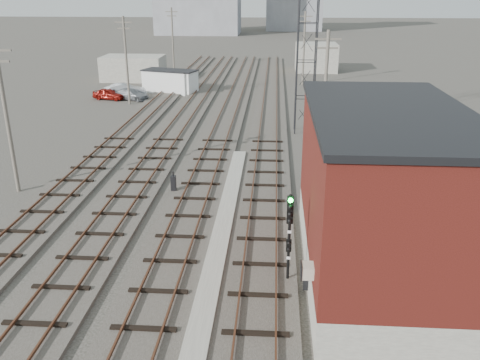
# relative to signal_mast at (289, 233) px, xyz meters

# --- Properties ---
(ground) EXTENTS (320.00, 320.00, 0.00)m
(ground) POSITION_rel_signal_mast_xyz_m (-3.70, 49.23, -2.34)
(ground) COLOR #282621
(ground) RESTS_ON ground
(track_right) EXTENTS (3.20, 90.00, 0.39)m
(track_right) POSITION_rel_signal_mast_xyz_m (-1.20, 28.23, -2.23)
(track_right) COLOR #332D28
(track_right) RESTS_ON ground
(track_mid_right) EXTENTS (3.20, 90.00, 0.39)m
(track_mid_right) POSITION_rel_signal_mast_xyz_m (-5.20, 28.23, -2.23)
(track_mid_right) COLOR #332D28
(track_mid_right) RESTS_ON ground
(track_mid_left) EXTENTS (3.20, 90.00, 0.39)m
(track_mid_left) POSITION_rel_signal_mast_xyz_m (-9.20, 28.23, -2.23)
(track_mid_left) COLOR #332D28
(track_mid_left) RESTS_ON ground
(track_left) EXTENTS (3.20, 90.00, 0.39)m
(track_left) POSITION_rel_signal_mast_xyz_m (-13.20, 28.23, -2.23)
(track_left) COLOR #332D28
(track_left) RESTS_ON ground
(platform_curb) EXTENTS (0.90, 28.00, 0.26)m
(platform_curb) POSITION_rel_signal_mast_xyz_m (-3.20, 3.23, -2.21)
(platform_curb) COLOR gray
(platform_curb) RESTS_ON ground
(brick_building) EXTENTS (6.54, 12.20, 7.22)m
(brick_building) POSITION_rel_signal_mast_xyz_m (3.80, 1.22, 1.29)
(brick_building) COLOR gray
(brick_building) RESTS_ON ground
(lattice_tower) EXTENTS (1.60, 1.60, 15.00)m
(lattice_tower) POSITION_rel_signal_mast_xyz_m (1.80, 24.23, 5.16)
(lattice_tower) COLOR black
(lattice_tower) RESTS_ON ground
(utility_pole_left_a) EXTENTS (1.80, 0.24, 9.00)m
(utility_pole_left_a) POSITION_rel_signal_mast_xyz_m (-16.20, 9.23, 2.46)
(utility_pole_left_a) COLOR #595147
(utility_pole_left_a) RESTS_ON ground
(utility_pole_left_b) EXTENTS (1.80, 0.24, 9.00)m
(utility_pole_left_b) POSITION_rel_signal_mast_xyz_m (-16.20, 34.23, 2.46)
(utility_pole_left_b) COLOR #595147
(utility_pole_left_b) RESTS_ON ground
(utility_pole_left_c) EXTENTS (1.80, 0.24, 9.00)m
(utility_pole_left_c) POSITION_rel_signal_mast_xyz_m (-16.20, 59.23, 2.46)
(utility_pole_left_c) COLOR #595147
(utility_pole_left_c) RESTS_ON ground
(utility_pole_right_a) EXTENTS (1.80, 0.24, 9.00)m
(utility_pole_right_a) POSITION_rel_signal_mast_xyz_m (2.80, 17.23, 2.46)
(utility_pole_right_a) COLOR #595147
(utility_pole_right_a) RESTS_ON ground
(utility_pole_right_b) EXTENTS (1.80, 0.24, 9.00)m
(utility_pole_right_b) POSITION_rel_signal_mast_xyz_m (2.80, 47.23, 2.46)
(utility_pole_right_b) COLOR #595147
(utility_pole_right_b) RESTS_ON ground
(shed_left) EXTENTS (8.00, 5.00, 3.20)m
(shed_left) POSITION_rel_signal_mast_xyz_m (-19.70, 49.23, -0.74)
(shed_left) COLOR gray
(shed_left) RESTS_ON ground
(shed_right) EXTENTS (6.00, 6.00, 4.00)m
(shed_right) POSITION_rel_signal_mast_xyz_m (5.30, 59.23, -0.34)
(shed_right) COLOR gray
(shed_right) RESTS_ON ground
(signal_mast) EXTENTS (0.40, 0.41, 3.99)m
(signal_mast) POSITION_rel_signal_mast_xyz_m (0.00, 0.00, 0.00)
(signal_mast) COLOR gray
(signal_mast) RESTS_ON ground
(switch_stand) EXTENTS (0.31, 0.31, 1.31)m
(switch_stand) POSITION_rel_signal_mast_xyz_m (-6.67, 9.53, -1.72)
(switch_stand) COLOR black
(switch_stand) RESTS_ON ground
(site_trailer) EXTENTS (6.91, 4.55, 2.68)m
(site_trailer) POSITION_rel_signal_mast_xyz_m (-13.08, 40.87, -0.98)
(site_trailer) COLOR white
(site_trailer) RESTS_ON ground
(car_red) EXTENTS (3.94, 2.32, 1.26)m
(car_red) POSITION_rel_signal_mast_xyz_m (-19.07, 36.40, -1.71)
(car_red) COLOR maroon
(car_red) RESTS_ON ground
(car_silver) EXTENTS (5.01, 2.80, 1.56)m
(car_silver) POSITION_rel_signal_mast_xyz_m (-17.66, 37.71, -1.56)
(car_silver) COLOR #A6A9AD
(car_silver) RESTS_ON ground
(car_grey) EXTENTS (4.50, 2.90, 1.21)m
(car_grey) POSITION_rel_signal_mast_xyz_m (-16.64, 36.47, -1.73)
(car_grey) COLOR slate
(car_grey) RESTS_ON ground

